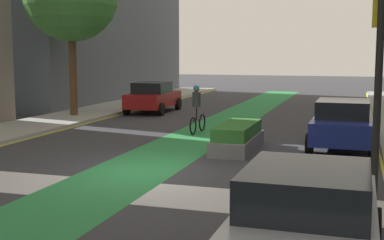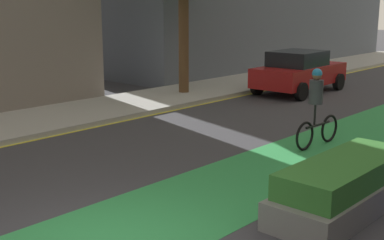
% 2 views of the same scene
% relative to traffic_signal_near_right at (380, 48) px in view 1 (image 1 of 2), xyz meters
% --- Properties ---
extents(ground_plane, '(120.00, 120.00, 0.00)m').
position_rel_traffic_signal_near_right_xyz_m(ground_plane, '(-5.64, 0.65, -3.18)').
color(ground_plane, '#38383D').
extents(bike_lane_paint, '(2.40, 60.00, 0.01)m').
position_rel_traffic_signal_near_right_xyz_m(bike_lane_paint, '(-5.97, 0.65, -3.18)').
color(bike_lane_paint, '#2D8C47').
rests_on(bike_lane_paint, ground_plane).
extents(crosswalk_band, '(12.00, 1.80, 0.01)m').
position_rel_traffic_signal_near_right_xyz_m(crosswalk_band, '(-5.64, -1.35, -3.18)').
color(crosswalk_band, silver).
rests_on(crosswalk_band, ground_plane).
extents(traffic_signal_near_right, '(0.35, 0.52, 4.56)m').
position_rel_traffic_signal_near_right_xyz_m(traffic_signal_near_right, '(0.00, 0.00, 0.00)').
color(traffic_signal_near_right, black).
rests_on(traffic_signal_near_right, ground_plane).
extents(car_blue_right_far, '(2.06, 4.22, 1.57)m').
position_rel_traffic_signal_near_right_xyz_m(car_blue_right_far, '(-0.82, 5.71, -2.38)').
color(car_blue_right_far, navy).
rests_on(car_blue_right_far, ground_plane).
extents(car_silver_right_near, '(2.06, 4.22, 1.57)m').
position_rel_traffic_signal_near_right_xyz_m(car_silver_right_near, '(-1.01, -4.78, -2.38)').
color(car_silver_right_near, '#B2B7BF').
rests_on(car_silver_right_near, ground_plane).
extents(car_red_left_far, '(2.15, 4.26, 1.57)m').
position_rel_traffic_signal_near_right_xyz_m(car_red_left_far, '(-10.51, 13.66, -2.38)').
color(car_red_left_far, '#A51919').
rests_on(car_red_left_far, ground_plane).
extents(cyclist_in_lane, '(0.32, 1.73, 1.86)m').
position_rel_traffic_signal_near_right_xyz_m(cyclist_in_lane, '(-6.24, 7.38, -2.21)').
color(cyclist_in_lane, black).
rests_on(cyclist_in_lane, ground_plane).
extents(median_planter, '(1.13, 3.24, 0.85)m').
position_rel_traffic_signal_near_right_xyz_m(median_planter, '(-3.97, 4.34, -2.78)').
color(median_planter, slate).
rests_on(median_planter, ground_plane).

